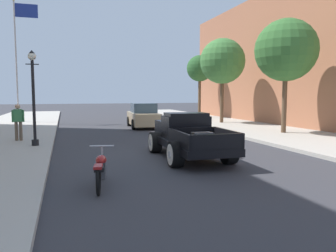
{
  "coord_description": "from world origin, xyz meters",
  "views": [
    {
      "loc": [
        -4.0,
        -11.6,
        2.24
      ],
      "look_at": [
        -0.14,
        0.75,
        1.0
      ],
      "focal_mm": 35.49,
      "sensor_mm": 36.0,
      "label": 1
    }
  ],
  "objects_px": {
    "street_lamp_near": "(33,91)",
    "street_tree_nearest": "(286,50)",
    "pedestrian_sidewalk_left": "(18,120)",
    "street_tree_third": "(200,69)",
    "motorcycle_parked": "(101,169)",
    "car_background_tan": "(143,116)",
    "flagpole": "(19,47)",
    "hotrod_truck_black": "(186,136)",
    "street_tree_second": "(222,61)"
  },
  "relations": [
    {
      "from": "hotrod_truck_black",
      "to": "street_tree_nearest",
      "type": "distance_m",
      "value": 9.26
    },
    {
      "from": "hotrod_truck_black",
      "to": "pedestrian_sidewalk_left",
      "type": "distance_m",
      "value": 8.04
    },
    {
      "from": "hotrod_truck_black",
      "to": "flagpole",
      "type": "xyz_separation_m",
      "value": [
        -7.31,
        16.56,
        5.02
      ]
    },
    {
      "from": "pedestrian_sidewalk_left",
      "to": "street_tree_third",
      "type": "relative_size",
      "value": 0.29
    },
    {
      "from": "street_lamp_near",
      "to": "flagpole",
      "type": "bearing_deg",
      "value": 98.46
    },
    {
      "from": "hotrod_truck_black",
      "to": "flagpole",
      "type": "height_order",
      "value": "flagpole"
    },
    {
      "from": "street_tree_second",
      "to": "hotrod_truck_black",
      "type": "bearing_deg",
      "value": -121.95
    },
    {
      "from": "street_tree_nearest",
      "to": "flagpole",
      "type": "bearing_deg",
      "value": 139.86
    },
    {
      "from": "pedestrian_sidewalk_left",
      "to": "street_lamp_near",
      "type": "bearing_deg",
      "value": -65.02
    },
    {
      "from": "street_tree_second",
      "to": "street_lamp_near",
      "type": "bearing_deg",
      "value": -147.53
    },
    {
      "from": "street_tree_third",
      "to": "pedestrian_sidewalk_left",
      "type": "bearing_deg",
      "value": -138.67
    },
    {
      "from": "flagpole",
      "to": "street_tree_third",
      "type": "distance_m",
      "value": 15.21
    },
    {
      "from": "street_tree_third",
      "to": "street_lamp_near",
      "type": "bearing_deg",
      "value": -133.08
    },
    {
      "from": "hotrod_truck_black",
      "to": "street_tree_second",
      "type": "bearing_deg",
      "value": 58.05
    },
    {
      "from": "flagpole",
      "to": "street_tree_second",
      "type": "relative_size",
      "value": 1.49
    },
    {
      "from": "street_lamp_near",
      "to": "street_tree_nearest",
      "type": "distance_m",
      "value": 12.84
    },
    {
      "from": "pedestrian_sidewalk_left",
      "to": "flagpole",
      "type": "relative_size",
      "value": 0.18
    },
    {
      "from": "hotrod_truck_black",
      "to": "street_tree_second",
      "type": "height_order",
      "value": "street_tree_second"
    },
    {
      "from": "flagpole",
      "to": "street_tree_second",
      "type": "height_order",
      "value": "flagpole"
    },
    {
      "from": "street_tree_third",
      "to": "car_background_tan",
      "type": "bearing_deg",
      "value": -135.78
    },
    {
      "from": "hotrod_truck_black",
      "to": "motorcycle_parked",
      "type": "distance_m",
      "value": 4.56
    },
    {
      "from": "pedestrian_sidewalk_left",
      "to": "street_lamp_near",
      "type": "distance_m",
      "value": 2.35
    },
    {
      "from": "motorcycle_parked",
      "to": "street_lamp_near",
      "type": "bearing_deg",
      "value": 107.05
    },
    {
      "from": "motorcycle_parked",
      "to": "pedestrian_sidewalk_left",
      "type": "xyz_separation_m",
      "value": [
        -2.8,
        8.21,
        0.64
      ]
    },
    {
      "from": "car_background_tan",
      "to": "street_lamp_near",
      "type": "height_order",
      "value": "street_lamp_near"
    },
    {
      "from": "pedestrian_sidewalk_left",
      "to": "street_tree_third",
      "type": "bearing_deg",
      "value": 41.33
    },
    {
      "from": "car_background_tan",
      "to": "street_tree_third",
      "type": "bearing_deg",
      "value": 44.22
    },
    {
      "from": "flagpole",
      "to": "hotrod_truck_black",
      "type": "bearing_deg",
      "value": -66.2
    },
    {
      "from": "motorcycle_parked",
      "to": "car_background_tan",
      "type": "distance_m",
      "value": 14.45
    },
    {
      "from": "motorcycle_parked",
      "to": "pedestrian_sidewalk_left",
      "type": "distance_m",
      "value": 8.7
    },
    {
      "from": "car_background_tan",
      "to": "flagpole",
      "type": "height_order",
      "value": "flagpole"
    },
    {
      "from": "hotrod_truck_black",
      "to": "flagpole",
      "type": "distance_m",
      "value": 18.78
    },
    {
      "from": "motorcycle_parked",
      "to": "flagpole",
      "type": "xyz_separation_m",
      "value": [
        -3.94,
        19.63,
        5.33
      ]
    },
    {
      "from": "flagpole",
      "to": "street_tree_nearest",
      "type": "relative_size",
      "value": 1.5
    },
    {
      "from": "street_tree_nearest",
      "to": "car_background_tan",
      "type": "bearing_deg",
      "value": 134.54
    },
    {
      "from": "street_tree_second",
      "to": "car_background_tan",
      "type": "bearing_deg",
      "value": -175.3
    },
    {
      "from": "flagpole",
      "to": "street_tree_third",
      "type": "xyz_separation_m",
      "value": [
        15.13,
        0.9,
        -1.2
      ]
    },
    {
      "from": "car_background_tan",
      "to": "street_tree_second",
      "type": "xyz_separation_m",
      "value": [
        6.09,
        0.5,
        3.87
      ]
    },
    {
      "from": "pedestrian_sidewalk_left",
      "to": "flagpole",
      "type": "xyz_separation_m",
      "value": [
        -1.14,
        11.41,
        4.68
      ]
    },
    {
      "from": "pedestrian_sidewalk_left",
      "to": "street_tree_second",
      "type": "bearing_deg",
      "value": 24.79
    },
    {
      "from": "street_tree_second",
      "to": "flagpole",
      "type": "bearing_deg",
      "value": 159.58
    },
    {
      "from": "car_background_tan",
      "to": "street_tree_nearest",
      "type": "xyz_separation_m",
      "value": [
        6.36,
        -6.47,
        3.81
      ]
    },
    {
      "from": "motorcycle_parked",
      "to": "street_tree_second",
      "type": "distance_m",
      "value": 18.16
    },
    {
      "from": "car_background_tan",
      "to": "flagpole",
      "type": "distance_m",
      "value": 11.25
    },
    {
      "from": "car_background_tan",
      "to": "street_tree_nearest",
      "type": "height_order",
      "value": "street_tree_nearest"
    },
    {
      "from": "flagpole",
      "to": "street_lamp_near",
      "type": "bearing_deg",
      "value": -81.54
    },
    {
      "from": "motorcycle_parked",
      "to": "street_tree_nearest",
      "type": "xyz_separation_m",
      "value": [
        10.64,
        7.33,
        4.14
      ]
    },
    {
      "from": "motorcycle_parked",
      "to": "flagpole",
      "type": "relative_size",
      "value": 0.23
    },
    {
      "from": "car_background_tan",
      "to": "street_tree_third",
      "type": "distance_m",
      "value": 10.37
    },
    {
      "from": "street_tree_second",
      "to": "street_tree_third",
      "type": "distance_m",
      "value": 6.28
    }
  ]
}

